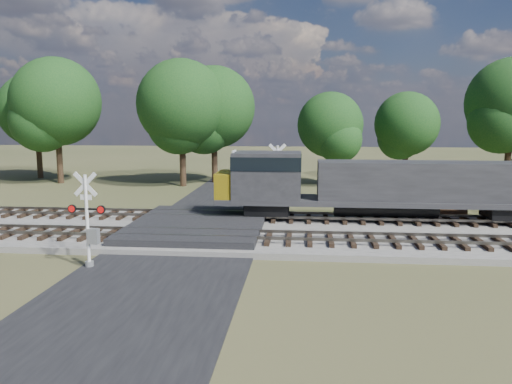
# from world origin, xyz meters

# --- Properties ---
(ground) EXTENTS (160.00, 160.00, 0.00)m
(ground) POSITION_xyz_m (0.00, 0.00, 0.00)
(ground) COLOR #3C4324
(ground) RESTS_ON ground
(ballast_bed) EXTENTS (140.00, 10.00, 0.30)m
(ballast_bed) POSITION_xyz_m (10.00, 0.50, 0.15)
(ballast_bed) COLOR gray
(ballast_bed) RESTS_ON ground
(road) EXTENTS (7.00, 60.00, 0.08)m
(road) POSITION_xyz_m (0.00, 0.00, 0.04)
(road) COLOR black
(road) RESTS_ON ground
(crossing_panel) EXTENTS (7.00, 9.00, 0.62)m
(crossing_panel) POSITION_xyz_m (0.00, 0.50, 0.32)
(crossing_panel) COLOR #262628
(crossing_panel) RESTS_ON ground
(track_near) EXTENTS (140.00, 2.60, 0.33)m
(track_near) POSITION_xyz_m (3.12, -2.00, 0.41)
(track_near) COLOR black
(track_near) RESTS_ON ballast_bed
(track_far) EXTENTS (140.00, 2.60, 0.33)m
(track_far) POSITION_xyz_m (3.12, 3.00, 0.41)
(track_far) COLOR black
(track_far) RESTS_ON ballast_bed
(crossing_signal_near) EXTENTS (1.63, 0.35, 4.03)m
(crossing_signal_near) POSITION_xyz_m (-3.08, -6.34, 1.68)
(crossing_signal_near) COLOR silver
(crossing_signal_near) RESTS_ON ground
(crossing_signal_far) EXTENTS (1.83, 0.42, 4.53)m
(crossing_signal_far) POSITION_xyz_m (3.87, 6.59, 1.89)
(crossing_signal_far) COLOR silver
(crossing_signal_far) RESTS_ON ground
(equipment_shed) EXTENTS (4.54, 4.54, 3.07)m
(equipment_shed) POSITION_xyz_m (13.83, 7.93, 1.55)
(equipment_shed) COLOR #4E2B21
(equipment_shed) RESTS_ON ground
(treeline) EXTENTS (80.62, 12.31, 11.69)m
(treeline) POSITION_xyz_m (2.16, 20.25, 6.94)
(treeline) COLOR black
(treeline) RESTS_ON ground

